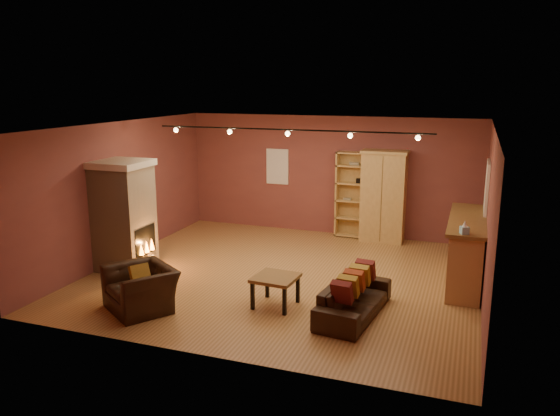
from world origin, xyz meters
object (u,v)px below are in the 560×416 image
at_px(bar_counter, 466,250).
at_px(loveseat, 354,293).
at_px(armchair, 140,281).
at_px(bookcase, 354,194).
at_px(armoire, 383,196).
at_px(fireplace, 124,215).
at_px(coffee_table, 276,281).

height_order(bar_counter, loveseat, bar_counter).
bearing_deg(armchair, bar_counter, 65.94).
xyz_separation_m(bookcase, armoire, (0.71, -0.16, 0.03)).
distance_m(bar_counter, armchair, 5.71).
bearing_deg(armoire, armchair, -119.75).
relative_size(bookcase, loveseat, 1.09).
xyz_separation_m(fireplace, bookcase, (3.67, 3.74, -0.04)).
xyz_separation_m(armoire, coffee_table, (-1.00, -4.35, -0.62)).
distance_m(armoire, coffee_table, 4.51).
bearing_deg(bookcase, armchair, -112.91).
distance_m(bookcase, armoire, 0.73).
relative_size(armoire, armchair, 1.64).
xyz_separation_m(armoire, armchair, (-2.97, -5.20, -0.58)).
relative_size(bookcase, armchair, 1.57).
relative_size(loveseat, coffee_table, 2.59).
bearing_deg(armoire, bookcase, 167.48).
height_order(bookcase, bar_counter, bookcase).
xyz_separation_m(fireplace, bar_counter, (6.24, 1.41, -0.45)).
relative_size(armoire, bar_counter, 0.83).
xyz_separation_m(fireplace, armoire, (4.38, 3.59, -0.01)).
height_order(fireplace, bar_counter, fireplace).
relative_size(loveseat, armchair, 1.45).
distance_m(armoire, bar_counter, 2.90).
bearing_deg(bar_counter, armoire, 130.51).
bearing_deg(armoire, bar_counter, -49.49).
bearing_deg(coffee_table, bookcase, 86.31).
bearing_deg(armoire, loveseat, -86.34).
distance_m(bookcase, coffee_table, 4.56).
relative_size(bookcase, armoire, 0.96).
xyz_separation_m(bar_counter, loveseat, (-1.59, -2.11, -0.24)).
bearing_deg(loveseat, armoire, 10.62).
relative_size(bar_counter, armchair, 1.97).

